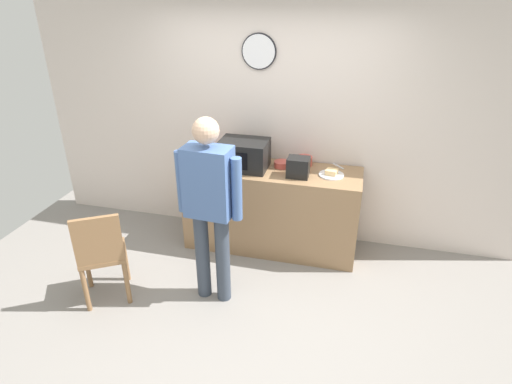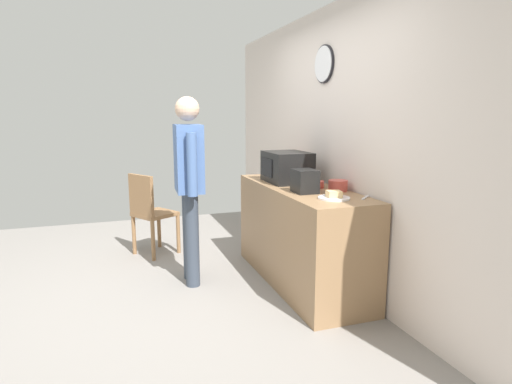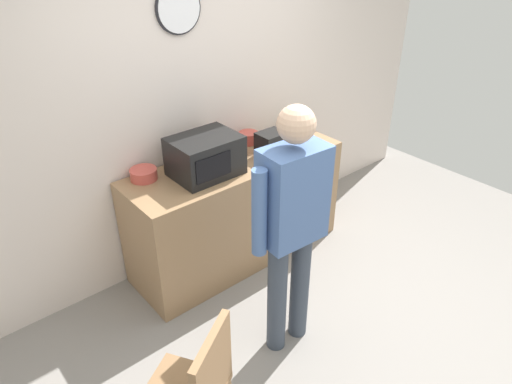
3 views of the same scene
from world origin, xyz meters
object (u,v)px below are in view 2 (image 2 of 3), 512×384
object	(u,v)px
wooden_chair	(150,210)
mixing_bowl	(292,172)
fork_utensil	(365,198)
sandwich_plate	(334,196)
microwave	(287,167)
spoon_utensil	(317,182)
cereal_bowl	(338,186)
salad_bowl	(315,184)
person_standing	(189,176)
toaster	(305,181)

from	to	relation	value
wooden_chair	mixing_bowl	bearing A→B (deg)	68.89
fork_utensil	sandwich_plate	bearing A→B (deg)	-101.26
microwave	spoon_utensil	xyz separation A→B (m)	(0.14, 0.27, -0.15)
microwave	sandwich_plate	world-z (taller)	microwave
cereal_bowl	fork_utensil	size ratio (longest dim) A/B	0.99
fork_utensil	spoon_utensil	distance (m)	0.83
salad_bowl	mixing_bowl	bearing A→B (deg)	172.14
salad_bowl	wooden_chair	size ratio (longest dim) A/B	0.18
microwave	person_standing	xyz separation A→B (m)	(-0.03, -0.97, -0.05)
salad_bowl	mixing_bowl	xyz separation A→B (m)	(-0.78, 0.11, 0.01)
fork_utensil	person_standing	world-z (taller)	person_standing
wooden_chair	microwave	bearing A→B (deg)	52.22
mixing_bowl	wooden_chair	xyz separation A→B (m)	(-0.57, -1.49, -0.45)
fork_utensil	toaster	bearing A→B (deg)	-136.49
sandwich_plate	cereal_bowl	xyz separation A→B (m)	(-0.31, 0.21, 0.03)
cereal_bowl	spoon_utensil	bearing A→B (deg)	175.42
microwave	spoon_utensil	size ratio (longest dim) A/B	2.94
salad_bowl	toaster	bearing A→B (deg)	-44.50
microwave	fork_utensil	size ratio (longest dim) A/B	2.94
sandwich_plate	mixing_bowl	bearing A→B (deg)	171.05
sandwich_plate	mixing_bowl	world-z (taller)	mixing_bowl
person_standing	salad_bowl	bearing A→B (deg)	68.98
wooden_chair	sandwich_plate	bearing A→B (deg)	34.11
microwave	salad_bowl	xyz separation A→B (m)	(0.38, 0.12, -0.12)
cereal_bowl	fork_utensil	bearing A→B (deg)	7.47
microwave	wooden_chair	bearing A→B (deg)	-127.78
sandwich_plate	person_standing	bearing A→B (deg)	-133.87
spoon_utensil	toaster	bearing A→B (deg)	-37.91
fork_utensil	spoon_utensil	size ratio (longest dim) A/B	1.00
cereal_bowl	toaster	distance (m)	0.32
salad_bowl	mixing_bowl	size ratio (longest dim) A/B	0.82
sandwich_plate	wooden_chair	size ratio (longest dim) A/B	0.27
cereal_bowl	wooden_chair	distance (m)	2.22
toaster	spoon_utensil	bearing A→B (deg)	142.09
sandwich_plate	mixing_bowl	distance (m)	1.33
salad_bowl	fork_utensil	distance (m)	0.60
microwave	sandwich_plate	size ratio (longest dim) A/B	1.97
spoon_utensil	wooden_chair	size ratio (longest dim) A/B	0.18
spoon_utensil	salad_bowl	bearing A→B (deg)	-31.26
salad_bowl	wooden_chair	xyz separation A→B (m)	(-1.36, -1.38, -0.44)
sandwich_plate	wooden_chair	bearing A→B (deg)	-145.89
microwave	spoon_utensil	bearing A→B (deg)	62.45
sandwich_plate	person_standing	size ratio (longest dim) A/B	0.14
sandwich_plate	cereal_bowl	size ratio (longest dim) A/B	1.51
salad_bowl	spoon_utensil	bearing A→B (deg)	148.74
sandwich_plate	salad_bowl	xyz separation A→B (m)	(-0.53, 0.10, 0.01)
microwave	salad_bowl	size ratio (longest dim) A/B	3.03
mixing_bowl	toaster	distance (m)	1.04
salad_bowl	person_standing	distance (m)	1.17
sandwich_plate	toaster	bearing A→B (deg)	-162.60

